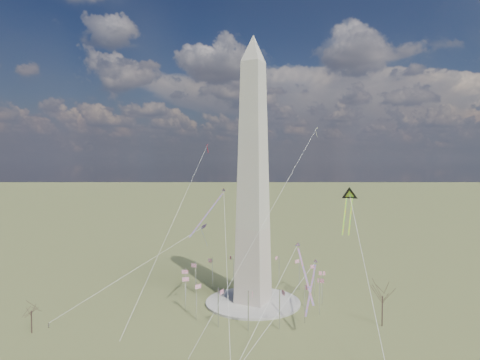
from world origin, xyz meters
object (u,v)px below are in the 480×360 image
at_px(washington_monument, 253,177).
at_px(person_west, 49,325).
at_px(tree_near, 383,294).
at_px(kite_delta_black, 349,197).

bearing_deg(washington_monument, person_west, -133.16).
bearing_deg(tree_near, kite_delta_black, 158.16).
height_order(washington_monument, kite_delta_black, washington_monument).
height_order(person_west, kite_delta_black, kite_delta_black).
bearing_deg(person_west, tree_near, -140.37).
distance_m(tree_near, kite_delta_black, 33.59).
distance_m(washington_monument, tree_near, 60.20).
relative_size(person_west, kite_delta_black, 0.09).
xyz_separation_m(tree_near, kite_delta_black, (-12.39, 4.96, 30.83)).
bearing_deg(kite_delta_black, person_west, 25.03).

